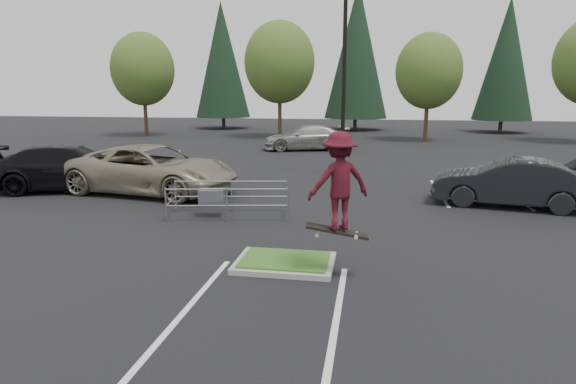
% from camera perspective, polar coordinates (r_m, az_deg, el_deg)
% --- Properties ---
extents(ground, '(120.00, 120.00, 0.00)m').
position_cam_1_polar(ground, '(11.01, -0.38, -8.70)').
color(ground, black).
rests_on(ground, ground).
extents(grass_median, '(2.20, 1.60, 0.16)m').
position_cam_1_polar(grass_median, '(10.99, -0.38, -8.32)').
color(grass_median, '#A3A298').
rests_on(grass_median, ground).
extents(stall_lines, '(22.62, 17.60, 0.01)m').
position_cam_1_polar(stall_lines, '(16.93, -1.22, -1.36)').
color(stall_lines, silver).
rests_on(stall_lines, ground).
extents(light_pole, '(0.70, 0.60, 10.12)m').
position_cam_1_polar(light_pole, '(22.20, 6.65, 13.53)').
color(light_pole, '#A3A298').
rests_on(light_pole, ground).
extents(decid_a, '(5.44, 5.44, 8.91)m').
position_cam_1_polar(decid_a, '(44.86, -16.80, 13.51)').
color(decid_a, '#38281C').
rests_on(decid_a, ground).
extents(decid_b, '(5.89, 5.89, 9.64)m').
position_cam_1_polar(decid_b, '(41.49, -1.00, 14.81)').
color(decid_b, '#38281C').
rests_on(decid_b, ground).
extents(decid_c, '(5.12, 5.12, 8.38)m').
position_cam_1_polar(decid_c, '(40.22, 16.32, 13.32)').
color(decid_c, '#38281C').
rests_on(decid_c, ground).
extents(conif_a, '(5.72, 5.72, 13.00)m').
position_cam_1_polar(conif_a, '(52.69, -7.84, 15.21)').
color(conif_a, '#38281C').
rests_on(conif_a, ground).
extents(conif_b, '(6.38, 6.38, 14.50)m').
position_cam_1_polar(conif_b, '(50.84, 8.18, 16.18)').
color(conif_b, '#38281C').
rests_on(conif_b, ground).
extents(conif_c, '(5.50, 5.50, 12.50)m').
position_cam_1_polar(conif_c, '(51.20, 24.46, 14.12)').
color(conif_c, '#38281C').
rests_on(conif_c, ground).
extents(cart_corral, '(3.88, 1.97, 1.05)m').
position_cam_1_polar(cart_corral, '(15.20, -8.56, -0.48)').
color(cart_corral, gray).
rests_on(cart_corral, ground).
extents(skateboarder, '(1.48, 1.24, 2.19)m').
position_cam_1_polar(skateboarder, '(9.78, 5.95, 1.22)').
color(skateboarder, black).
rests_on(skateboarder, ground).
extents(car_l_tan, '(7.07, 4.12, 1.85)m').
position_cam_1_polar(car_l_tan, '(19.30, -15.84, 2.61)').
color(car_l_tan, gray).
rests_on(car_l_tan, ground).
extents(car_l_black, '(6.68, 4.35, 1.80)m').
position_cam_1_polar(car_l_black, '(21.06, -24.46, 2.66)').
color(car_l_black, black).
rests_on(car_l_black, ground).
extents(car_r_charc, '(5.25, 2.68, 1.65)m').
position_cam_1_polar(car_r_charc, '(18.02, 24.75, 1.02)').
color(car_r_charc, black).
rests_on(car_r_charc, ground).
extents(car_far_silver, '(6.09, 3.78, 1.65)m').
position_cam_1_polar(car_far_silver, '(32.59, 2.22, 6.44)').
color(car_far_silver, '#9F9F9A').
rests_on(car_far_silver, ground).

